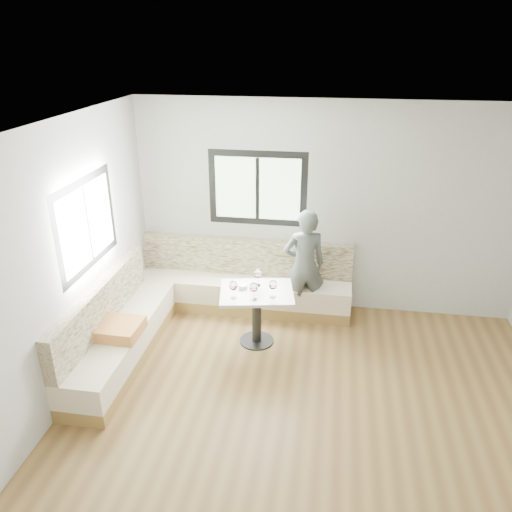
{
  "coord_description": "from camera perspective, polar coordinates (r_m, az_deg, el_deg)",
  "views": [
    {
      "loc": [
        0.08,
        -3.73,
        3.5
      ],
      "look_at": [
        -0.77,
        1.53,
        1.12
      ],
      "focal_mm": 35.0,
      "sensor_mm": 36.0,
      "label": 1
    }
  ],
  "objects": [
    {
      "name": "person",
      "position": [
        6.48,
        5.51,
        -1.09
      ],
      "size": [
        0.64,
        0.51,
        1.52
      ],
      "primitive_type": "imported",
      "rotation": [
        0.0,
        0.0,
        3.45
      ],
      "color": "#484E4A",
      "rests_on": "ground"
    },
    {
      "name": "banquette",
      "position": [
        6.44,
        -7.17,
        -5.57
      ],
      "size": [
        2.9,
        2.8,
        0.95
      ],
      "color": "olive",
      "rests_on": "ground"
    },
    {
      "name": "wine_glass_b",
      "position": [
        5.67,
        -0.26,
        -3.65
      ],
      "size": [
        0.1,
        0.1,
        0.22
      ],
      "color": "white",
      "rests_on": "table"
    },
    {
      "name": "table",
      "position": [
        6.02,
        0.07,
        -5.52
      ],
      "size": [
        0.97,
        0.81,
        0.71
      ],
      "rotation": [
        0.0,
        0.0,
        0.18
      ],
      "color": "black",
      "rests_on": "ground"
    },
    {
      "name": "wine_glass_d",
      "position": [
        5.98,
        0.21,
        -2.11
      ],
      "size": [
        0.1,
        0.1,
        0.22
      ],
      "color": "white",
      "rests_on": "table"
    },
    {
      "name": "olive_ramekin",
      "position": [
        6.0,
        -1.5,
        -3.45
      ],
      "size": [
        0.11,
        0.11,
        0.04
      ],
      "color": "white",
      "rests_on": "table"
    },
    {
      "name": "wine_glass_c",
      "position": [
        5.73,
        1.94,
        -3.36
      ],
      "size": [
        0.1,
        0.1,
        0.22
      ],
      "color": "white",
      "rests_on": "table"
    },
    {
      "name": "room",
      "position": [
        4.35,
        5.93,
        -4.77
      ],
      "size": [
        5.01,
        5.01,
        2.81
      ],
      "color": "brown",
      "rests_on": "ground"
    },
    {
      "name": "wine_glass_a",
      "position": [
        5.72,
        -2.61,
        -3.47
      ],
      "size": [
        0.1,
        0.1,
        0.22
      ],
      "color": "white",
      "rests_on": "table"
    }
  ]
}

